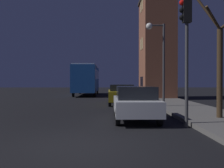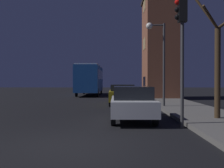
{
  "view_description": "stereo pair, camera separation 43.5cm",
  "coord_description": "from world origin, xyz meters",
  "px_view_note": "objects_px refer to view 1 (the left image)",
  "views": [
    {
      "loc": [
        0.73,
        -6.52,
        1.68
      ],
      "look_at": [
        0.92,
        8.93,
        1.51
      ],
      "focal_mm": 40.0,
      "sensor_mm": 36.0,
      "label": 1
    },
    {
      "loc": [
        1.17,
        -6.52,
        1.68
      ],
      "look_at": [
        0.92,
        8.93,
        1.51
      ],
      "focal_mm": 40.0,
      "sensor_mm": 36.0,
      "label": 2
    }
  ],
  "objects_px": {
    "car_near_lane": "(135,102)",
    "car_mid_lane": "(121,94)",
    "bare_tree": "(220,61)",
    "bus": "(87,78)",
    "streetlamp": "(158,49)",
    "traffic_light": "(186,35)"
  },
  "relations": [
    {
      "from": "bare_tree",
      "to": "car_mid_lane",
      "type": "relative_size",
      "value": 1.12
    },
    {
      "from": "bare_tree",
      "to": "car_near_lane",
      "type": "relative_size",
      "value": 1.24
    },
    {
      "from": "bus",
      "to": "car_mid_lane",
      "type": "xyz_separation_m",
      "value": [
        3.54,
        -11.85,
        -1.32
      ]
    },
    {
      "from": "traffic_light",
      "to": "car_near_lane",
      "type": "distance_m",
      "value": 3.53
    },
    {
      "from": "bare_tree",
      "to": "traffic_light",
      "type": "bearing_deg",
      "value": -143.99
    },
    {
      "from": "car_mid_lane",
      "to": "streetlamp",
      "type": "bearing_deg",
      "value": -50.61
    },
    {
      "from": "bare_tree",
      "to": "bus",
      "type": "relative_size",
      "value": 0.54
    },
    {
      "from": "traffic_light",
      "to": "streetlamp",
      "type": "bearing_deg",
      "value": 87.93
    },
    {
      "from": "traffic_light",
      "to": "bare_tree",
      "type": "bearing_deg",
      "value": 36.01
    },
    {
      "from": "bus",
      "to": "car_mid_lane",
      "type": "bearing_deg",
      "value": -73.37
    },
    {
      "from": "bare_tree",
      "to": "bus",
      "type": "bearing_deg",
      "value": 110.51
    },
    {
      "from": "car_near_lane",
      "to": "car_mid_lane",
      "type": "xyz_separation_m",
      "value": [
        -0.26,
        7.18,
        0.0
      ]
    },
    {
      "from": "bare_tree",
      "to": "bus",
      "type": "xyz_separation_m",
      "value": [
        -7.27,
        19.45,
        -0.41
      ]
    },
    {
      "from": "streetlamp",
      "to": "bus",
      "type": "relative_size",
      "value": 0.53
    },
    {
      "from": "traffic_light",
      "to": "bare_tree",
      "type": "relative_size",
      "value": 0.91
    },
    {
      "from": "bus",
      "to": "streetlamp",
      "type": "bearing_deg",
      "value": -68.54
    },
    {
      "from": "streetlamp",
      "to": "car_mid_lane",
      "type": "bearing_deg",
      "value": 129.39
    },
    {
      "from": "bare_tree",
      "to": "car_mid_lane",
      "type": "distance_m",
      "value": 8.64
    },
    {
      "from": "streetlamp",
      "to": "bare_tree",
      "type": "xyz_separation_m",
      "value": [
        1.59,
        -4.98,
        -1.18
      ]
    },
    {
      "from": "car_near_lane",
      "to": "car_mid_lane",
      "type": "height_order",
      "value": "car_near_lane"
    },
    {
      "from": "bare_tree",
      "to": "car_mid_lane",
      "type": "height_order",
      "value": "bare_tree"
    },
    {
      "from": "traffic_light",
      "to": "bare_tree",
      "type": "distance_m",
      "value": 2.4
    }
  ]
}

